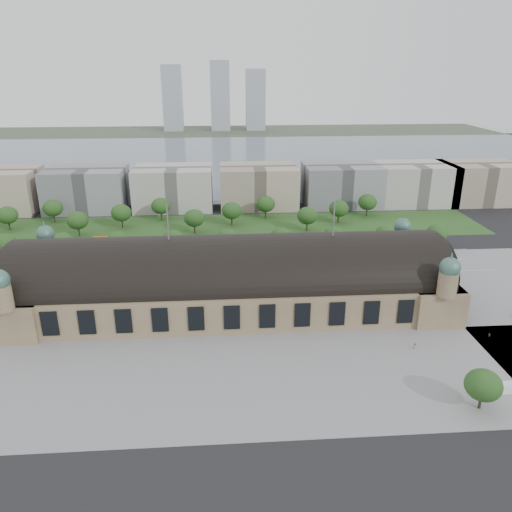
{
  "coord_description": "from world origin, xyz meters",
  "views": [
    {
      "loc": [
        -2.45,
        -157.4,
        79.54
      ],
      "look_at": [
        9.86,
        12.61,
        14.0
      ],
      "focal_mm": 35.0,
      "sensor_mm": 36.0,
      "label": 1
    }
  ],
  "objects": [
    {
      "name": "tree_belt_11",
      "position": [
        79.0,
        107.0,
        8.05
      ],
      "size": [
        10.4,
        10.4,
        12.48
      ],
      "color": "#2D2116",
      "rests_on": "ground"
    },
    {
      "name": "tree_row_7",
      "position": [
        48.0,
        53.0,
        7.43
      ],
      "size": [
        9.6,
        9.6,
        11.52
      ],
      "color": "#2D2116",
      "rests_on": "ground"
    },
    {
      "name": "traffic_car_3",
      "position": [
        -36.84,
        38.72,
        0.69
      ],
      "size": [
        4.93,
        2.52,
        1.37
      ],
      "primitive_type": "imported",
      "rotation": [
        0.0,
        0.0,
        1.7
      ],
      "color": "maroon",
      "rests_on": "ground"
    },
    {
      "name": "tree_plaza_s",
      "position": [
        60.0,
        -60.0,
        6.8
      ],
      "size": [
        9.0,
        9.0,
        10.64
      ],
      "color": "#2D2116",
      "rests_on": "ground"
    },
    {
      "name": "road_slab",
      "position": [
        -20.0,
        38.0,
        0.0
      ],
      "size": [
        260.0,
        26.0,
        0.1
      ],
      "primitive_type": "cube",
      "color": "black",
      "rests_on": "ground"
    },
    {
      "name": "tree_row_5",
      "position": [
        0.0,
        53.0,
        7.43
      ],
      "size": [
        9.6,
        9.6,
        11.52
      ],
      "color": "#2D2116",
      "rests_on": "ground"
    },
    {
      "name": "parked_car_1",
      "position": [
        -64.45,
        21.0,
        0.71
      ],
      "size": [
        5.55,
        4.87,
        1.42
      ],
      "primitive_type": "imported",
      "rotation": [
        0.0,
        0.0,
        -0.96
      ],
      "color": "maroon",
      "rests_on": "ground"
    },
    {
      "name": "far_shore",
      "position": [
        0.0,
        498.0,
        0.0
      ],
      "size": [
        700.0,
        120.0,
        0.14
      ],
      "primitive_type": "cube",
      "color": "#44513D",
      "rests_on": "ground"
    },
    {
      "name": "pedestrian_2",
      "position": [
        80.07,
        -26.84,
        0.78
      ],
      "size": [
        0.45,
        0.77,
        1.57
      ],
      "primitive_type": "imported",
      "rotation": [
        0.0,
        0.0,
        1.58
      ],
      "color": "gray",
      "rests_on": "ground"
    },
    {
      "name": "plaza_south",
      "position": [
        10.0,
        -44.0,
        0.0
      ],
      "size": [
        190.0,
        48.0,
        0.12
      ],
      "primitive_type": "cube",
      "color": "gray",
      "rests_on": "ground"
    },
    {
      "name": "tree_row_6",
      "position": [
        24.0,
        53.0,
        7.43
      ],
      "size": [
        9.6,
        9.6,
        11.52
      ],
      "color": "#2D2116",
      "rests_on": "ground"
    },
    {
      "name": "tree_belt_2",
      "position": [
        -92.0,
        107.0,
        8.05
      ],
      "size": [
        10.4,
        10.4,
        12.48
      ],
      "color": "#2D2116",
      "rests_on": "ground"
    },
    {
      "name": "tree_belt_4",
      "position": [
        -54.0,
        95.0,
        8.05
      ],
      "size": [
        10.4,
        10.4,
        12.48
      ],
      "color": "#2D2116",
      "rests_on": "ground"
    },
    {
      "name": "bus_west",
      "position": [
        -5.63,
        27.0,
        1.51
      ],
      "size": [
        11.04,
        3.44,
        3.03
      ],
      "primitive_type": "imported",
      "rotation": [
        0.0,
        0.0,
        1.65
      ],
      "color": "red",
      "rests_on": "ground"
    },
    {
      "name": "parked_car_5",
      "position": [
        -19.48,
        21.0,
        0.65
      ],
      "size": [
        5.12,
        3.72,
        1.29
      ],
      "primitive_type": "imported",
      "rotation": [
        0.0,
        0.0,
        -1.19
      ],
      "color": "gray",
      "rests_on": "ground"
    },
    {
      "name": "office_2",
      "position": [
        -80.0,
        133.0,
        12.0
      ],
      "size": [
        45.0,
        32.0,
        24.0
      ],
      "primitive_type": "cube",
      "color": "gray",
      "rests_on": "ground"
    },
    {
      "name": "traffic_car_5",
      "position": [
        33.89,
        41.23,
        0.78
      ],
      "size": [
        4.77,
        1.69,
        1.57
      ],
      "primitive_type": "imported",
      "rotation": [
        0.0,
        0.0,
        1.56
      ],
      "color": "#575A5E",
      "rests_on": "ground"
    },
    {
      "name": "tree_belt_3",
      "position": [
        -73.0,
        83.0,
        8.05
      ],
      "size": [
        10.4,
        10.4,
        12.48
      ],
      "color": "#2D2116",
      "rests_on": "ground"
    },
    {
      "name": "tree_row_8",
      "position": [
        72.0,
        53.0,
        7.43
      ],
      "size": [
        9.6,
        9.6,
        11.52
      ],
      "color": "#2D2116",
      "rests_on": "ground"
    },
    {
      "name": "tree_belt_1",
      "position": [
        -111.0,
        95.0,
        8.05
      ],
      "size": [
        10.4,
        10.4,
        12.48
      ],
      "color": "#2D2116",
      "rests_on": "ground"
    },
    {
      "name": "tree_row_4",
      "position": [
        -24.0,
        53.0,
        7.43
      ],
      "size": [
        9.6,
        9.6,
        11.52
      ],
      "color": "#2D2116",
      "rests_on": "ground"
    },
    {
      "name": "parked_car_2",
      "position": [
        -45.2,
        21.0,
        0.78
      ],
      "size": [
        5.77,
        4.13,
        1.55
      ],
      "primitive_type": "imported",
      "rotation": [
        0.0,
        0.0,
        -1.16
      ],
      "color": "#171F40",
      "rests_on": "ground"
    },
    {
      "name": "far_tower_mid",
      "position": [
        0.0,
        508.0,
        42.5
      ],
      "size": [
        24.0,
        24.0,
        85.0
      ],
      "primitive_type": "cube",
      "color": "#9EA8B2",
      "rests_on": "ground"
    },
    {
      "name": "tree_row_3",
      "position": [
        -48.0,
        53.0,
        7.43
      ],
      "size": [
        9.6,
        9.6,
        11.52
      ],
      "color": "#2D2116",
      "rests_on": "ground"
    },
    {
      "name": "office_4",
      "position": [
        20.0,
        133.0,
        12.0
      ],
      "size": [
        45.0,
        32.0,
        24.0
      ],
      "primitive_type": "cube",
      "color": "#B7A590",
      "rests_on": "ground"
    },
    {
      "name": "van_south",
      "position": [
        69.68,
        -54.11,
        1.24
      ],
      "size": [
        6.07,
        2.63,
        2.59
      ],
      "rotation": [
        0.0,
        0.0,
        0.04
      ],
      "color": "white",
      "rests_on": "ground"
    },
    {
      "name": "grass_belt",
      "position": [
        -15.0,
        93.0,
        0.0
      ],
      "size": [
        300.0,
        45.0,
        0.1
      ],
      "primitive_type": "cube",
      "color": "#274E1F",
      "rests_on": "ground"
    },
    {
      "name": "parked_car_4",
      "position": [
        -47.23,
        21.0,
        0.75
      ],
      "size": [
        4.68,
        3.72,
        1.49
      ],
      "primitive_type": "imported",
      "rotation": [
        0.0,
        0.0,
        -1.02
      ],
      "color": "silver",
      "rests_on": "ground"
    },
    {
      "name": "tree_belt_7",
      "position": [
        3.0,
        95.0,
        8.05
      ],
      "size": [
        10.4,
        10.4,
        12.48
      ],
      "color": "#2D2116",
      "rests_on": "ground"
    },
    {
      "name": "tree_row_2",
      "position": [
        -72.0,
        53.0,
        7.43
      ],
      "size": [
        9.6,
        9.6,
        11.52
      ],
      "color": "#2D2116",
      "rests_on": "ground"
    },
    {
      "name": "bus_east",
      "position": [
        35.85,
        27.0,
        1.49
      ],
      "size": [
        10.83,
        3.32,
        2.97
      ],
      "primitive_type": "imported",
      "rotation": [
        0.0,
        0.0,
        1.49
      ],
      "color": "beige",
      "rests_on": "ground"
    },
    {
      "name": "parked_car_0",
      "position": [
        -68.36,
        21.0,
        0.74
      ],
      "size": [
        4.72,
        3.22,
        1.47
      ],
      "primitive_type": "imported",
      "rotation": [
        0.0,
        0.0,
        -1.16
      ],
      "color": "black",
      "rests_on": "ground"
    },
    {
      "name": "plaza_east",
      "position": [
        103.0,
        0.0,
        0.0
      ],
      "size": [
        56.0,
        100.0,
        0.12
      ],
      "primitive_type": "cube",
      "color": "gray",
      "rests_on": "ground"
    },
    {
      "name": "station",
      "position": [
        0.0,
        0.0,
        10.28
      ],
      "size": [
        150.0,
        48.4,
        44.3
      ],
      "color": "#97805E",
      "rests_on": "ground"
    },
    {
      "name": "traffic_car_1",
      "position": [
        -85.74,
        39.1,
        0.68
      ],
      "size": [
        4.26,
        1.84,
        1.36
      ],
      "primitive_type": "imported",
      "rotation": [
        0.0,
        0.0,
        1.67
      ],
      "color": "gray",
      "rests_on": "ground"
    },
    {
      "name": "office_5",
      "position": [
        70.0,
        133.0,
        12.0
      ],
      "size": [
        45.0,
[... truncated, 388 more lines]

